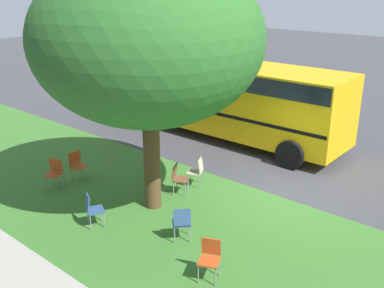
{
  "coord_description": "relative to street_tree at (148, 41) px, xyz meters",
  "views": [
    {
      "loc": [
        -5.58,
        10.5,
        5.8
      ],
      "look_at": [
        2.22,
        1.2,
        1.31
      ],
      "focal_mm": 41.7,
      "sensor_mm": 36.0,
      "label": 1
    }
  ],
  "objects": [
    {
      "name": "ground",
      "position": [
        -2.18,
        -2.89,
        -4.42
      ],
      "size": [
        80.0,
        80.0,
        0.0
      ],
      "primitive_type": "plane",
      "color": "#424247"
    },
    {
      "name": "grass_verge",
      "position": [
        -2.18,
        0.31,
        -4.42
      ],
      "size": [
        48.0,
        6.0,
        0.01
      ],
      "primitive_type": "cube",
      "color": "#3D752D",
      "rests_on": "ground"
    },
    {
      "name": "street_tree",
      "position": [
        0.0,
        0.0,
        0.0
      ],
      "size": [
        5.61,
        5.61,
        6.51
      ],
      "color": "brown",
      "rests_on": "ground"
    },
    {
      "name": "chair_0",
      "position": [
        -1.73,
        0.8,
        -3.91
      ],
      "size": [
        0.59,
        0.59,
        0.88
      ],
      "color": "#335184",
      "rests_on": "ground"
    },
    {
      "name": "chair_1",
      "position": [
        -0.01,
        -1.01,
        -3.91
      ],
      "size": [
        0.56,
        0.55,
        0.88
      ],
      "color": "brown",
      "rests_on": "ground"
    },
    {
      "name": "chair_2",
      "position": [
        0.39,
        1.73,
        -3.91
      ],
      "size": [
        0.56,
        0.56,
        0.88
      ],
      "color": "#335184",
      "rests_on": "ground"
    },
    {
      "name": "chair_3",
      "position": [
        -3.08,
        1.47,
        -3.91
      ],
      "size": [
        0.55,
        0.55,
        0.88
      ],
      "color": "#C64C1E",
      "rests_on": "ground"
    },
    {
      "name": "chair_4",
      "position": [
        3.03,
        1.03,
        -3.91
      ],
      "size": [
        0.55,
        0.55,
        0.88
      ],
      "color": "#C64C1E",
      "rests_on": "ground"
    },
    {
      "name": "chair_5",
      "position": [
        -0.12,
        -1.73,
        -3.91
      ],
      "size": [
        0.56,
        0.55,
        0.88
      ],
      "color": "beige",
      "rests_on": "ground"
    },
    {
      "name": "chair_6",
      "position": [
        3.02,
        0.25,
        -3.91
      ],
      "size": [
        0.46,
        0.46,
        0.88
      ],
      "color": "#C64C1E",
      "rests_on": "ground"
    },
    {
      "name": "school_bus",
      "position": [
        2.41,
        -5.95,
        -2.67
      ],
      "size": [
        10.4,
        2.8,
        2.88
      ],
      "color": "yellow",
      "rests_on": "ground"
    }
  ]
}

